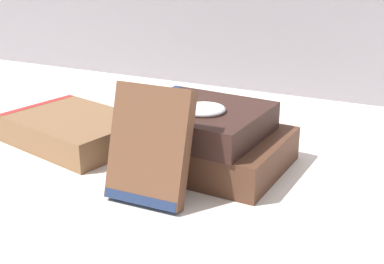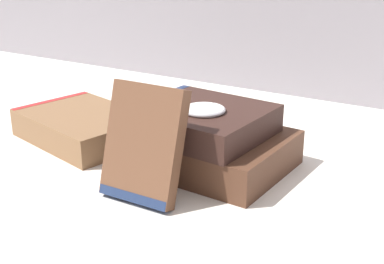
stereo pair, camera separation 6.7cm
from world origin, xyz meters
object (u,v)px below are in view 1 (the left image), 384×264
Objects in this scene: book_flat_top at (197,120)px; pocket_watch at (203,110)px; book_flat_bottom at (209,149)px; book_side_left at (73,129)px; book_leaning_front at (149,149)px.

book_flat_top is 3.07× the size of pocket_watch.
pocket_watch is at bearing -80.81° from book_flat_bottom.
book_flat_bottom is 0.05m from book_flat_top.
book_side_left is 0.25m from pocket_watch.
book_side_left is 3.81× the size of pocket_watch.
book_flat_top is (-0.02, -0.01, 0.05)m from book_flat_bottom.
book_leaning_front is at bearing -97.04° from book_flat_bottom.
book_flat_top is 0.22m from book_side_left.
book_side_left is 1.61× the size of book_leaning_front.
book_leaning_front is at bearing -88.91° from book_flat_top.
book_leaning_front reaches higher than book_flat_bottom.
book_flat_top is at bearing -150.80° from book_flat_bottom.
book_leaning_front reaches higher than pocket_watch.
book_flat_bottom is 1.46× the size of book_leaning_front.
book_flat_bottom is 3.46× the size of pocket_watch.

